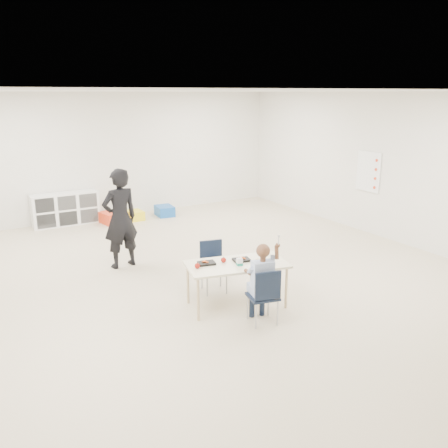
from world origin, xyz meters
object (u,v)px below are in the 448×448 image
child (263,279)px  adult (120,219)px  chair_near (263,295)px  table (237,284)px  cubby_shelf (66,209)px

child → adult: 2.94m
chair_near → adult: 2.97m
table → adult: size_ratio=0.88×
table → cubby_shelf: size_ratio=1.03×
child → adult: (-0.85, 2.81, 0.24)m
adult → child: bearing=98.2°
chair_near → table: bearing=105.2°
chair_near → cubby_shelf: size_ratio=0.52×
child → chair_near: bearing=0.0°
table → chair_near: bearing=-74.8°
chair_near → cubby_shelf: bearing=112.9°
chair_near → child: 0.21m
child → cubby_shelf: (-1.05, 5.91, -0.22)m
table → chair_near: chair_near is taller
cubby_shelf → table: bearing=-79.1°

